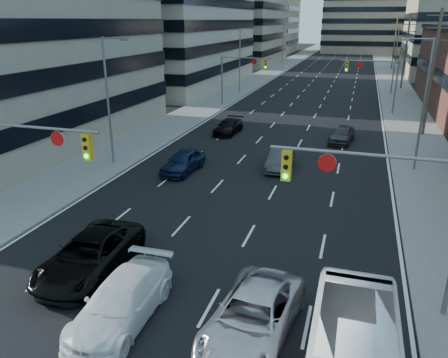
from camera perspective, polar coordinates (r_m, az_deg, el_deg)
road_surface at (r=137.30m, az=15.11°, el=15.25°), size 18.00×300.00×0.02m
sidewalk_left at (r=138.31m, az=10.19°, el=15.66°), size 5.00×300.00×0.15m
sidewalk_right at (r=137.25m, az=20.06°, el=14.77°), size 5.00×300.00×0.15m
office_left_far at (r=111.04m, az=1.48°, el=19.03°), size 20.00×30.00×16.00m
bg_block_left at (r=150.75m, az=4.36°, el=20.03°), size 24.00×24.00×20.00m
signal_near_left at (r=21.02m, az=-24.76°, el=2.41°), size 6.59×0.33×6.00m
signal_near_right at (r=15.89m, az=20.02°, el=-2.30°), size 6.59×0.33×6.00m
signal_far_left at (r=53.96m, az=2.15°, el=13.97°), size 6.09×0.33×6.00m
signal_far_right at (r=52.12m, az=19.10°, el=12.70°), size 6.09×0.33×6.00m
utility_pole_block at (r=43.40m, az=25.57°, el=12.55°), size 2.20×0.28×11.00m
utility_pole_midblock at (r=73.15m, az=22.66°, el=15.28°), size 2.20×0.28×11.00m
utility_pole_distant at (r=103.04m, az=21.42°, el=16.42°), size 2.20×0.28×11.00m
streetlight_left_near at (r=31.96m, az=-14.73°, el=10.45°), size 2.03×0.22×9.00m
streetlight_left_mid at (r=64.20m, az=2.22°, el=15.62°), size 2.03×0.22×9.00m
streetlight_left_far at (r=98.34m, az=7.81°, el=17.01°), size 2.03×0.22×9.00m
streetlight_right_near at (r=32.42m, az=24.45°, el=9.46°), size 2.03×0.22×9.00m
streetlight_right_far at (r=67.09m, az=21.33°, el=14.51°), size 2.03×0.22×9.00m
black_pickup at (r=19.31m, az=-17.08°, el=-9.48°), size 2.89×5.92×1.62m
white_van at (r=16.27m, az=-13.26°, el=-15.32°), size 2.23×5.33×1.54m
silver_suv at (r=15.25m, az=3.78°, el=-17.45°), size 3.04×5.73×1.53m
sedan_blue at (r=30.56m, az=-5.36°, el=2.33°), size 2.13×4.64×1.54m
sedan_grey_center at (r=31.33m, az=7.39°, el=2.59°), size 1.58×4.37×1.43m
sedan_black_far at (r=41.01m, az=0.56°, el=6.85°), size 2.05×4.60×1.31m
sedan_grey_right at (r=39.26m, az=15.15°, el=5.66°), size 2.28×4.49×1.46m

